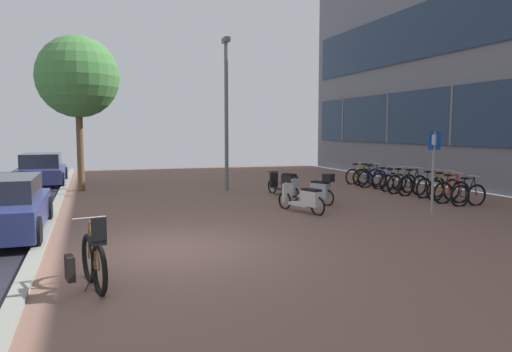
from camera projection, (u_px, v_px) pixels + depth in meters
The scene contains 21 objects.
ground at pixel (241, 244), 9.64m from camera, with size 21.00×40.00×0.13m.
bicycle_foreground at pixel (92, 261), 6.85m from camera, with size 0.58×1.43×1.12m.
bicycle_rack_00 at pixel (468, 195), 14.28m from camera, with size 1.29×0.48×0.95m.
bicycle_rack_01 at pixel (452, 192), 14.85m from camera, with size 1.35×0.48×0.99m.
bicycle_rack_02 at pixel (443, 189), 15.51m from camera, with size 1.40×0.48×1.00m.
bicycle_rack_03 at pixel (431, 187), 16.10m from camera, with size 1.37×0.48×0.99m.
bicycle_rack_04 at pixel (412, 185), 16.60m from camera, with size 1.40×0.48×1.02m.
bicycle_rack_05 at pixel (401, 184), 17.19m from camera, with size 1.40×0.48×1.00m.
bicycle_rack_06 at pixel (393, 182), 17.81m from camera, with size 1.28×0.48×0.93m.
bicycle_rack_07 at pixel (386, 181), 18.43m from camera, with size 1.24×0.48×0.92m.
bicycle_rack_08 at pixel (372, 179), 18.96m from camera, with size 1.38×0.48×0.99m.
bicycle_rack_09 at pixel (368, 177), 19.61m from camera, with size 1.37×0.48×1.00m.
bicycle_rack_10 at pixel (358, 176), 20.17m from camera, with size 1.30×0.48×0.95m.
scooter_near at pixel (305, 199), 13.12m from camera, with size 0.81×1.81×0.82m.
scooter_mid at pixel (316, 190), 14.67m from camera, with size 1.06×1.61×0.99m.
scooter_far at pixel (285, 184), 16.55m from camera, with size 0.69×1.78×0.83m.
parked_car_near at pixel (1, 207), 10.28m from camera, with size 1.82×3.94×1.26m.
parked_car_far at pixel (41, 170), 19.93m from camera, with size 1.88×3.95×1.31m.
parking_sign at pixel (433, 162), 13.09m from camera, with size 0.40×0.07×2.24m.
lamp_post at pixel (226, 107), 17.63m from camera, with size 0.20×0.52×5.65m.
street_tree at pixel (78, 77), 17.57m from camera, with size 3.01×3.01×5.75m.
Camera 1 is at (-1.42, -9.03, 2.28)m, focal length 33.42 mm.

